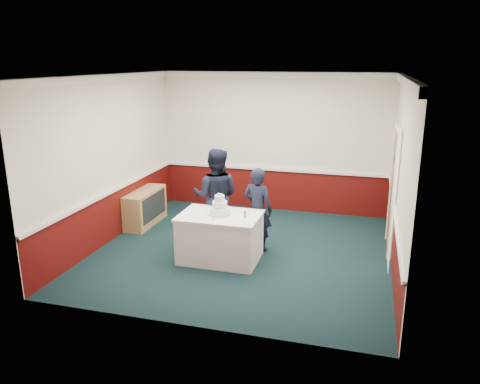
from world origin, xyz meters
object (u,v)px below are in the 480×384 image
(cake_table, at_px, (220,237))
(person_woman, at_px, (258,209))
(wedding_cake, at_px, (220,208))
(cake_knife, at_px, (214,218))
(sideboard, at_px, (145,207))
(person_man, at_px, (216,196))
(champagne_flute, at_px, (245,215))

(cake_table, xyz_separation_m, person_woman, (0.50, 0.59, 0.34))
(wedding_cake, relative_size, person_woman, 0.25)
(cake_knife, xyz_separation_m, person_woman, (0.53, 0.79, -0.05))
(sideboard, relative_size, person_man, 0.69)
(cake_knife, bearing_deg, sideboard, 135.73)
(sideboard, distance_m, cake_knife, 2.50)
(cake_knife, relative_size, person_man, 0.13)
(cake_table, bearing_deg, cake_knife, -98.53)
(person_man, bearing_deg, wedding_cake, 107.11)
(champagne_flute, distance_m, person_man, 1.29)
(wedding_cake, distance_m, cake_knife, 0.23)
(sideboard, xyz_separation_m, person_man, (1.69, -0.55, 0.52))
(cake_table, bearing_deg, wedding_cake, 90.00)
(cake_knife, xyz_separation_m, person_man, (-0.28, 0.93, 0.08))
(sideboard, relative_size, person_woman, 0.81)
(wedding_cake, xyz_separation_m, cake_knife, (-0.03, -0.20, -0.11))
(person_man, bearing_deg, cake_table, 107.11)
(cake_knife, height_order, person_man, person_man)
(cake_table, xyz_separation_m, wedding_cake, (-0.00, 0.00, 0.50))
(cake_table, relative_size, person_woman, 0.89)
(person_man, bearing_deg, champagne_flute, 122.85)
(sideboard, height_order, wedding_cake, wedding_cake)
(cake_knife, height_order, champagne_flute, champagne_flute)
(wedding_cake, xyz_separation_m, person_man, (-0.31, 0.73, -0.03))
(wedding_cake, relative_size, champagne_flute, 1.78)
(cake_table, relative_size, wedding_cake, 3.63)
(wedding_cake, distance_m, person_man, 0.79)
(wedding_cake, xyz_separation_m, champagne_flute, (0.50, -0.28, 0.03))
(wedding_cake, bearing_deg, cake_knife, -98.53)
(person_man, bearing_deg, person_woman, 164.33)
(wedding_cake, relative_size, cake_knife, 1.65)
(cake_table, distance_m, cake_knife, 0.44)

